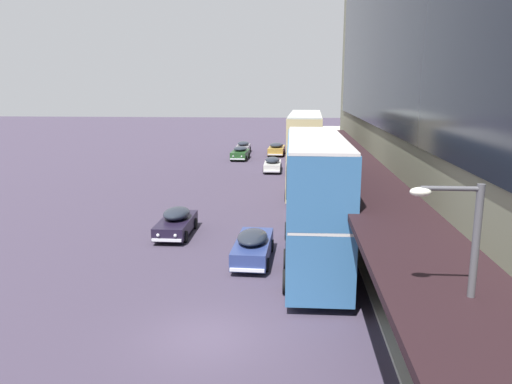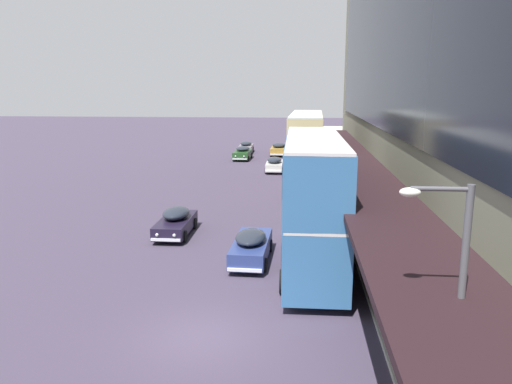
% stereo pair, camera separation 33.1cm
% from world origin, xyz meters
% --- Properties ---
extents(ground, '(240.00, 240.00, 0.00)m').
position_xyz_m(ground, '(0.00, 0.00, 0.00)').
color(ground, '#3B3244').
extents(transit_bus_kerbside_front, '(2.97, 10.87, 6.28)m').
position_xyz_m(transit_bus_kerbside_front, '(3.80, 23.67, 3.38)').
color(transit_bus_kerbside_front, tan).
rests_on(transit_bus_kerbside_front, ground).
extents(transit_bus_kerbside_rear, '(2.76, 10.58, 3.24)m').
position_xyz_m(transit_bus_kerbside_rear, '(4.14, 46.74, 1.86)').
color(transit_bus_kerbside_rear, '#B42C1A').
rests_on(transit_bus_kerbside_rear, ground).
extents(transit_bus_kerbside_far, '(2.85, 11.29, 6.09)m').
position_xyz_m(transit_bus_kerbside_far, '(3.90, 7.40, 3.28)').
color(transit_bus_kerbside_far, '#336497').
rests_on(transit_bus_kerbside_far, ground).
extents(sedan_oncoming_front, '(1.80, 4.44, 1.45)m').
position_xyz_m(sedan_oncoming_front, '(-3.42, 47.61, 0.72)').
color(sedan_oncoming_front, gray).
rests_on(sedan_oncoming_front, ground).
extents(sedan_far_back, '(1.90, 4.81, 1.52)m').
position_xyz_m(sedan_far_back, '(0.99, 7.68, 0.76)').
color(sedan_far_back, navy).
rests_on(sedan_far_back, ground).
extents(sedan_oncoming_rear, '(2.12, 4.86, 1.53)m').
position_xyz_m(sedan_oncoming_rear, '(0.88, 45.72, 0.76)').
color(sedan_oncoming_rear, olive).
rests_on(sedan_oncoming_rear, ground).
extents(sedan_second_near, '(2.01, 4.56, 1.50)m').
position_xyz_m(sedan_second_near, '(-3.18, 41.71, 0.75)').
color(sedan_second_near, '#1E411D').
rests_on(sedan_second_near, ground).
extents(sedan_second_mid, '(1.83, 4.53, 1.53)m').
position_xyz_m(sedan_second_mid, '(-3.73, 11.72, 0.75)').
color(sedan_second_mid, black).
rests_on(sedan_second_mid, ground).
extents(sedan_lead_near, '(1.75, 4.41, 1.46)m').
position_xyz_m(sedan_lead_near, '(0.88, 33.67, 0.73)').
color(sedan_lead_near, beige).
rests_on(sedan_lead_near, ground).
extents(vw_van, '(2.03, 4.61, 1.96)m').
position_xyz_m(vw_van, '(3.87, 35.66, 1.10)').
color(vw_van, '#ADC6CC').
rests_on(vw_van, ground).
extents(pedestrian_at_kerb, '(0.54, 0.41, 1.86)m').
position_xyz_m(pedestrian_at_kerb, '(7.23, 6.43, 1.18)').
color(pedestrian_at_kerb, '#331C1C').
rests_on(pedestrian_at_kerb, sidewalk_kerb).
extents(street_lamp, '(1.50, 0.28, 6.25)m').
position_xyz_m(street_lamp, '(6.47, -5.12, 3.83)').
color(street_lamp, '#4C4C51').
rests_on(street_lamp, sidewalk_kerb).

